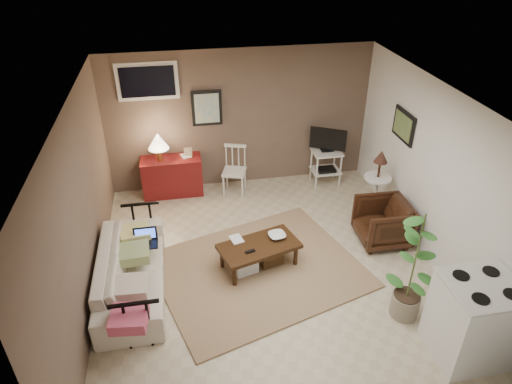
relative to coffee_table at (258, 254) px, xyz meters
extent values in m
plane|color=#C1B293|center=(0.13, -0.09, -0.22)|extent=(5.00, 5.00, 0.00)
cube|color=black|center=(-0.42, 2.39, 1.23)|extent=(0.50, 0.03, 0.60)
cube|color=black|center=(2.36, 0.96, 1.30)|extent=(0.03, 0.60, 0.45)
cube|color=silver|center=(-1.32, 2.39, 1.73)|extent=(0.96, 0.03, 0.60)
cube|color=#9C805A|center=(-0.01, -0.08, -0.21)|extent=(3.14, 2.79, 0.03)
cube|color=#341B0E|center=(0.01, 0.00, 0.13)|extent=(1.18, 0.83, 0.05)
cylinder|color=#341B0E|center=(-0.38, -0.32, -0.06)|extent=(0.06, 0.06, 0.34)
cylinder|color=#341B0E|center=(0.51, -0.06, -0.06)|extent=(0.06, 0.06, 0.34)
cylinder|color=#341B0E|center=(-0.49, 0.07, -0.06)|extent=(0.06, 0.06, 0.34)
cylinder|color=#341B0E|center=(0.39, 0.33, -0.06)|extent=(0.06, 0.06, 0.34)
cube|color=black|center=(-0.14, -0.13, 0.17)|extent=(0.14, 0.08, 0.02)
cube|color=#4C361B|center=(0.16, 0.05, -0.10)|extent=(0.37, 0.34, 0.23)
cube|color=silver|center=(-0.21, -0.06, -0.12)|extent=(0.37, 0.34, 0.20)
imported|color=beige|center=(-1.67, -0.11, 0.17)|extent=(0.59, 2.01, 0.79)
cube|color=black|center=(-1.48, 0.18, 0.23)|extent=(0.31, 0.21, 0.02)
cube|color=black|center=(-1.48, 0.29, 0.34)|extent=(0.31, 0.02, 0.19)
cube|color=#365DF3|center=(-1.48, 0.28, 0.34)|extent=(0.26, 0.00, 0.15)
cube|color=maroon|center=(-1.09, 2.21, 0.11)|extent=(1.01, 0.45, 0.67)
cylinder|color=#AE7E43|center=(-1.26, 2.16, 0.56)|extent=(0.11, 0.11, 0.22)
cone|color=beige|center=(-1.26, 2.16, 0.81)|extent=(0.34, 0.34, 0.27)
cube|color=tan|center=(-0.79, 2.23, 0.53)|extent=(0.13, 0.02, 0.17)
cube|color=silver|center=(-0.04, 2.05, 0.17)|extent=(0.48, 0.48, 0.04)
cylinder|color=silver|center=(-0.24, 1.94, -0.04)|extent=(0.03, 0.03, 0.38)
cylinder|color=silver|center=(0.07, 1.84, -0.04)|extent=(0.03, 0.03, 0.38)
cylinder|color=silver|center=(-0.15, 2.25, -0.04)|extent=(0.03, 0.03, 0.38)
cylinder|color=silver|center=(0.16, 2.16, -0.04)|extent=(0.03, 0.03, 0.38)
cube|color=silver|center=(0.01, 2.21, 0.59)|extent=(0.37, 0.15, 0.05)
cube|color=silver|center=(1.61, 2.07, 0.39)|extent=(0.50, 0.41, 0.04)
cube|color=silver|center=(1.61, 2.07, 0.03)|extent=(0.50, 0.41, 0.03)
cylinder|color=silver|center=(1.40, 1.90, 0.09)|extent=(0.03, 0.03, 0.63)
cylinder|color=silver|center=(1.83, 1.90, 0.09)|extent=(0.03, 0.03, 0.63)
cylinder|color=silver|center=(1.40, 2.25, 0.09)|extent=(0.03, 0.03, 0.63)
cylinder|color=silver|center=(1.83, 2.25, 0.09)|extent=(0.03, 0.03, 0.63)
cube|color=black|center=(1.61, 2.07, 0.44)|extent=(0.23, 0.13, 0.03)
cube|color=black|center=(1.61, 2.07, 0.64)|extent=(0.58, 0.34, 0.38)
cube|color=#E5AF59|center=(1.61, 2.07, 0.64)|extent=(0.48, 0.26, 0.31)
cube|color=black|center=(1.61, 2.03, 0.05)|extent=(0.32, 0.23, 0.09)
cylinder|color=silver|center=(2.07, 0.96, -0.21)|extent=(0.30, 0.30, 0.03)
cylinder|color=silver|center=(2.07, 0.96, 0.12)|extent=(0.06, 0.06, 0.64)
cylinder|color=silver|center=(2.07, 0.96, 0.44)|extent=(0.43, 0.43, 0.03)
cylinder|color=black|center=(2.07, 0.96, 0.60)|extent=(0.04, 0.04, 0.28)
cone|color=#381E17|center=(2.07, 0.96, 0.82)|extent=(0.21, 0.21, 0.19)
imported|color=black|center=(1.90, 0.26, 0.14)|extent=(0.67, 0.72, 0.72)
cylinder|color=gray|center=(1.58, -1.18, -0.08)|extent=(0.34, 0.34, 0.30)
cylinder|color=#4C602D|center=(1.58, -1.18, 0.66)|extent=(0.02, 0.02, 1.17)
cube|color=silver|center=(1.98, -1.82, 0.25)|extent=(0.75, 0.69, 0.96)
cube|color=silver|center=(1.98, -1.82, 0.75)|extent=(0.77, 0.71, 0.03)
cylinder|color=black|center=(1.81, -1.99, 0.77)|extent=(0.17, 0.17, 0.01)
cylinder|color=black|center=(2.15, -1.99, 0.77)|extent=(0.17, 0.17, 0.01)
cylinder|color=black|center=(1.81, -1.65, 0.77)|extent=(0.17, 0.17, 0.01)
cylinder|color=black|center=(2.15, -1.65, 0.77)|extent=(0.17, 0.17, 0.01)
imported|color=#341B0E|center=(0.28, 0.12, 0.27)|extent=(0.24, 0.09, 0.23)
imported|color=#341B0E|center=(-0.35, 0.15, 0.26)|extent=(0.16, 0.05, 0.21)
imported|color=#341B0E|center=(-0.91, 2.22, 0.55)|extent=(0.15, 0.06, 0.20)
camera|label=1|loc=(-0.91, -4.77, 3.94)|focal=32.00mm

